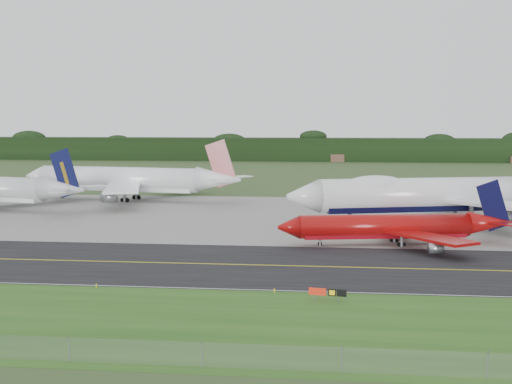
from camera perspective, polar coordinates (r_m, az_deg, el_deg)
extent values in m
plane|color=#304520|center=(109.22, 3.62, -5.51)|extent=(600.00, 600.00, 0.00)
cube|color=#234D16|center=(75.27, 2.17, -10.69)|extent=(400.00, 30.00, 0.01)
cube|color=black|center=(105.30, 3.51, -5.93)|extent=(400.00, 32.00, 0.02)
cube|color=gray|center=(159.51, 4.60, -1.95)|extent=(400.00, 78.00, 0.01)
cube|color=yellow|center=(105.30, 3.51, -5.92)|extent=(400.00, 0.40, 0.00)
cube|color=silver|center=(90.20, 2.95, -7.90)|extent=(400.00, 0.25, 0.00)
plane|color=slate|center=(62.59, 1.22, -13.08)|extent=(320.00, 0.00, 320.00)
cylinder|color=slate|center=(62.59, 1.22, -13.08)|extent=(0.10, 0.10, 2.20)
cube|color=black|center=(382.33, 5.84, 3.41)|extent=(700.00, 24.00, 12.00)
cylinder|color=white|center=(149.86, 14.81, -0.14)|extent=(52.15, 21.44, 6.66)
cube|color=black|center=(150.09, 14.79, -0.96)|extent=(49.16, 19.09, 2.33)
cone|color=white|center=(140.09, 3.79, -0.36)|extent=(8.19, 8.26, 6.66)
ellipsoid|color=white|center=(144.15, 9.52, 0.48)|extent=(14.64, 9.32, 4.25)
cube|color=white|center=(167.20, 15.50, 0.03)|extent=(13.66, 30.74, 0.57)
cylinder|color=gray|center=(139.91, 19.08, -1.90)|extent=(4.29, 3.72, 2.80)
cylinder|color=gray|center=(165.09, 14.30, -0.64)|extent=(4.29, 3.72, 2.80)
cylinder|color=gray|center=(179.25, 14.36, -0.15)|extent=(4.29, 3.72, 2.80)
cylinder|color=black|center=(143.39, 7.49, -2.61)|extent=(1.30, 0.86, 1.20)
cylinder|color=slate|center=(148.89, 16.83, -1.87)|extent=(1.16, 1.16, 4.45)
cylinder|color=black|center=(149.11, 16.81, -2.49)|extent=(1.32, 0.92, 1.20)
cylinder|color=slate|center=(155.41, 15.61, -1.52)|extent=(1.16, 1.16, 4.45)
cylinder|color=black|center=(155.62, 15.59, -2.12)|extent=(1.32, 0.92, 1.20)
cylinder|color=#960A0A|center=(124.39, 10.25, -2.69)|extent=(29.78, 10.12, 4.01)
cube|color=maroon|center=(124.59, 10.24, -3.28)|extent=(28.12, 8.84, 1.40)
cone|color=#960A0A|center=(120.98, 2.63, -2.84)|extent=(4.46, 4.69, 4.01)
cone|color=#960A0A|center=(130.63, 18.18, -2.35)|extent=(8.48, 5.55, 4.01)
cube|color=#960A0A|center=(118.24, 13.70, -3.54)|extent=(14.21, 16.37, 0.45)
cube|color=#960A0A|center=(133.74, 11.39, -2.43)|extent=(8.89, 17.26, 0.45)
cube|color=black|center=(130.48, 18.45, -1.03)|extent=(6.25, 1.64, 9.12)
cylinder|color=gray|center=(114.66, 14.19, -4.39)|extent=(2.49, 2.10, 1.68)
cylinder|color=gray|center=(137.55, 10.78, -2.65)|extent=(2.49, 2.10, 1.68)
cylinder|color=black|center=(122.31, 5.13, -4.14)|extent=(0.77, 0.47, 0.72)
cylinder|color=slate|center=(123.31, 11.57, -3.84)|extent=(0.67, 0.67, 2.07)
cylinder|color=black|center=(123.43, 11.56, -4.14)|extent=(0.78, 0.50, 0.72)
cylinder|color=slate|center=(127.48, 10.99, -3.51)|extent=(0.67, 0.67, 2.07)
cylinder|color=black|center=(127.58, 10.98, -3.81)|extent=(0.78, 0.50, 0.72)
cone|color=silver|center=(167.94, -15.17, 0.21)|extent=(12.13, 8.15, 5.65)
cube|color=silver|center=(189.44, -17.61, 0.32)|extent=(21.69, 24.34, 0.50)
cube|color=#0C0F37|center=(167.26, -15.03, 1.47)|extent=(7.79, 2.34, 11.41)
cylinder|color=gray|center=(191.20, -18.47, -0.13)|extent=(3.57, 3.05, 2.37)
cylinder|color=gray|center=(196.75, -15.31, 0.12)|extent=(3.57, 3.05, 2.37)
cylinder|color=white|center=(193.85, -10.97, 1.06)|extent=(45.49, 13.99, 6.26)
cube|color=white|center=(194.02, -10.96, 0.46)|extent=(42.99, 12.05, 2.19)
cone|color=white|center=(206.81, -17.21, 1.19)|extent=(6.64, 7.14, 6.26)
cone|color=white|center=(182.38, -3.01, 1.01)|extent=(12.80, 8.23, 6.26)
cube|color=white|center=(178.90, -10.63, 0.33)|extent=(14.55, 27.05, 0.56)
cube|color=white|center=(202.10, -7.28, 0.99)|extent=(21.48, 25.82, 0.56)
cube|color=red|center=(181.86, -2.81, 2.28)|extent=(8.59, 1.99, 12.45)
cylinder|color=gray|center=(173.81, -11.67, -0.42)|extent=(3.82, 3.18, 2.63)
cylinder|color=gray|center=(208.03, -6.68, 0.66)|extent=(3.82, 3.18, 2.63)
cylinder|color=black|center=(202.82, -15.23, -0.33)|extent=(1.20, 0.70, 1.13)
cylinder|color=slate|center=(189.50, -10.46, -0.21)|extent=(1.02, 1.02, 3.95)
cylinder|color=black|center=(189.65, -10.45, -0.64)|extent=(1.21, 0.75, 1.13)
cylinder|color=slate|center=(195.62, -9.54, -0.01)|extent=(1.02, 1.02, 3.95)
cylinder|color=black|center=(195.77, -9.54, -0.42)|extent=(1.21, 0.75, 1.13)
cylinder|color=slate|center=(85.84, 4.74, -8.41)|extent=(0.11, 0.11, 0.66)
cylinder|color=slate|center=(85.37, 6.62, -8.51)|extent=(0.11, 0.11, 0.66)
cube|color=#AB1D0D|center=(85.61, 4.93, -7.94)|extent=(2.06, 0.49, 0.84)
cube|color=black|center=(85.31, 6.12, -8.00)|extent=(0.95, 0.31, 0.84)
cube|color=black|center=(85.14, 6.87, -8.03)|extent=(1.14, 0.34, 0.84)
cylinder|color=yellow|center=(94.15, -12.65, -7.32)|extent=(0.16, 0.16, 0.50)
cylinder|color=yellow|center=(89.34, 1.48, -7.88)|extent=(0.16, 0.16, 0.50)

